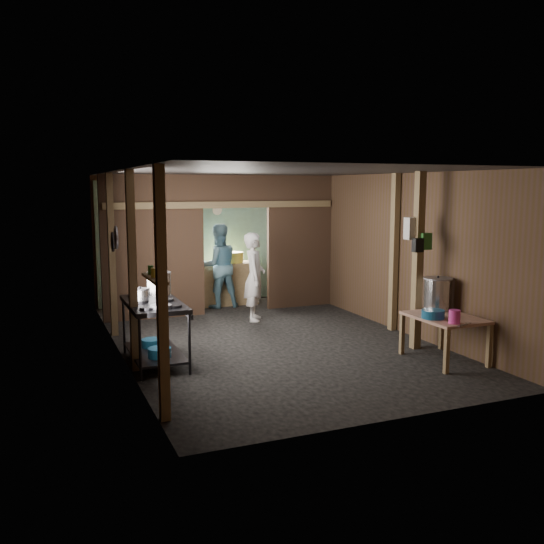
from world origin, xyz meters
name	(u,v)px	position (x,y,z in m)	size (l,w,h in m)	color
floor	(267,339)	(0.00, 0.00, 0.00)	(4.50, 7.00, 0.00)	black
ceiling	(267,172)	(0.00, 0.00, 2.60)	(4.50, 7.00, 0.00)	#242424
wall_back	(205,239)	(0.00, 3.50, 1.30)	(4.50, 0.00, 2.60)	#44301A
wall_front	(397,296)	(0.00, -3.50, 1.30)	(4.50, 0.00, 2.60)	#44301A
wall_left	(118,265)	(-2.25, 0.00, 1.30)	(0.00, 7.00, 2.60)	#44301A
wall_right	(391,251)	(2.25, 0.00, 1.30)	(0.00, 7.00, 2.60)	#44301A
partition_left	(153,247)	(-1.32, 2.20, 1.30)	(1.85, 0.10, 2.60)	#422A19
partition_right	(299,242)	(1.57, 2.20, 1.30)	(1.35, 0.10, 2.60)	#422A19
partition_header	(236,191)	(0.25, 2.20, 2.30)	(1.30, 0.10, 0.60)	#422A19
turquoise_panel	(205,242)	(0.00, 3.44, 1.25)	(4.40, 0.06, 2.50)	#74ABA1
back_counter	(227,284)	(0.30, 2.95, 0.42)	(1.20, 0.50, 0.85)	#93794F
wall_clock	(217,210)	(0.25, 3.40, 1.90)	(0.20, 0.20, 0.03)	silver
post_left_a	(162,296)	(-2.18, -2.60, 1.30)	(0.10, 0.12, 2.60)	#93794F
post_left_b	(132,272)	(-2.18, -0.80, 1.30)	(0.10, 0.12, 2.60)	#93794F
post_left_c	(112,255)	(-2.18, 1.20, 1.30)	(0.10, 0.12, 2.60)	#93794F
post_right	(394,253)	(2.18, -0.20, 1.30)	(0.10, 0.12, 2.60)	#93794F
post_free	(418,262)	(1.85, -1.30, 1.30)	(0.12, 0.12, 2.60)	#93794F
cross_beam	(224,205)	(0.00, 2.15, 2.05)	(4.40, 0.12, 0.12)	#93794F
pan_lid_big	(116,237)	(-2.21, 0.40, 1.65)	(0.34, 0.34, 0.03)	gray
pan_lid_small	(113,242)	(-2.21, 0.80, 1.55)	(0.30, 0.30, 0.03)	black
wall_shelf	(155,279)	(-2.15, -2.10, 1.40)	(0.14, 0.80, 0.03)	#93794F
jar_white	(159,276)	(-2.15, -2.35, 1.47)	(0.07, 0.07, 0.10)	silver
jar_yellow	(154,273)	(-2.15, -2.10, 1.47)	(0.08, 0.08, 0.10)	gold
jar_green	(151,270)	(-2.15, -1.88, 1.47)	(0.06, 0.06, 0.10)	#296C26
bag_white	(413,228)	(1.80, -1.22, 1.78)	(0.22, 0.15, 0.32)	silver
bag_green	(425,241)	(1.92, -1.36, 1.60)	(0.16, 0.12, 0.24)	#296C26
bag_black	(418,245)	(1.78, -1.38, 1.55)	(0.14, 0.10, 0.20)	black
gas_range	(155,333)	(-1.88, -0.60, 0.43)	(0.74, 1.44, 0.85)	black
prep_table	(444,338)	(1.83, -1.98, 0.31)	(0.77, 1.06, 0.63)	tan
stove_pot_large	(159,284)	(-1.71, -0.13, 1.01)	(0.35, 0.35, 0.35)	#BABABC
stove_pot_med	(140,296)	(-2.05, -0.56, 0.94)	(0.23, 0.23, 0.21)	#BABABC
stove_saucepan	(134,292)	(-2.05, -0.07, 0.91)	(0.17, 0.17, 0.11)	#BABABC
frying_pan	(161,307)	(-1.88, -1.07, 0.88)	(0.27, 0.49, 0.06)	gray
blue_tub_front	(160,353)	(-1.88, -0.89, 0.23)	(0.30, 0.30, 0.13)	navy
blue_tub_back	(152,343)	(-1.88, -0.35, 0.22)	(0.28, 0.28, 0.11)	navy
stock_pot	(437,294)	(2.01, -1.57, 0.85)	(0.42, 0.42, 0.49)	#BABABC
wash_basin	(433,314)	(1.60, -2.02, 0.68)	(0.31, 0.31, 0.12)	navy
pink_bucket	(455,317)	(1.66, -2.38, 0.71)	(0.15, 0.15, 0.18)	#DD399B
knife	(464,324)	(1.73, -2.50, 0.63)	(0.30, 0.04, 0.01)	#BABABC
yellow_tub	(234,257)	(0.45, 2.95, 0.96)	(0.39, 0.39, 0.21)	gold
cook	(255,277)	(0.30, 1.36, 0.79)	(0.58, 0.38, 1.58)	white
worker_back	(218,266)	(0.05, 2.70, 0.83)	(0.81, 0.63, 1.66)	#5E8EA2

